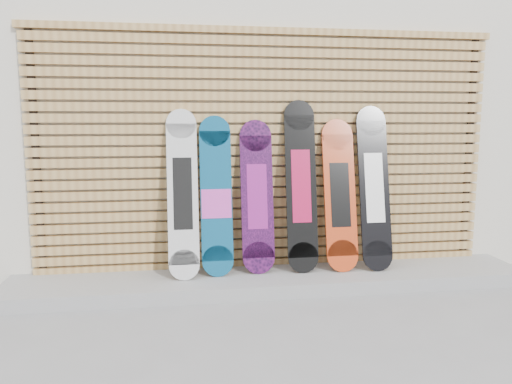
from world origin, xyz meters
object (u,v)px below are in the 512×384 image
(snowboard_3, at_px, (301,186))
(snowboard_5, at_px, (374,188))
(snowboard_2, at_px, (257,197))
(snowboard_0, at_px, (183,194))
(snowboard_4, at_px, (340,195))
(snowboard_1, at_px, (216,197))

(snowboard_3, bearing_deg, snowboard_5, -2.17)
(snowboard_2, xyz_separation_m, snowboard_5, (1.08, -0.04, 0.06))
(snowboard_0, distance_m, snowboard_4, 1.42)
(snowboard_1, distance_m, snowboard_5, 1.45)
(snowboard_2, bearing_deg, snowboard_5, -2.27)
(snowboard_1, bearing_deg, snowboard_4, -0.76)
(snowboard_0, relative_size, snowboard_4, 1.07)
(snowboard_3, bearing_deg, snowboard_0, -178.78)
(snowboard_0, height_order, snowboard_5, snowboard_5)
(snowboard_5, bearing_deg, snowboard_3, 177.83)
(snowboard_1, bearing_deg, snowboard_2, 2.26)
(snowboard_0, xyz_separation_m, snowboard_4, (1.42, 0.01, -0.05))
(snowboard_3, height_order, snowboard_5, snowboard_3)
(snowboard_1, distance_m, snowboard_4, 1.13)
(snowboard_2, xyz_separation_m, snowboard_4, (0.76, -0.03, 0.00))
(snowboard_4, height_order, snowboard_5, snowboard_5)
(snowboard_4, bearing_deg, snowboard_3, 178.03)
(snowboard_1, xyz_separation_m, snowboard_4, (1.13, -0.01, -0.01))
(snowboard_0, relative_size, snowboard_2, 1.07)
(snowboard_2, bearing_deg, snowboard_1, -177.74)
(snowboard_0, bearing_deg, snowboard_5, -0.11)
(snowboard_3, relative_size, snowboard_5, 1.03)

